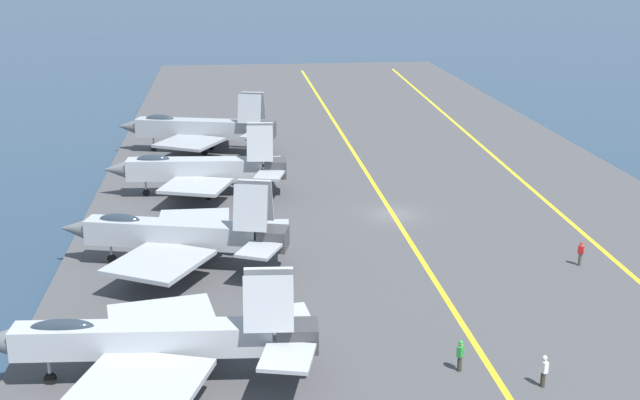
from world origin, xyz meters
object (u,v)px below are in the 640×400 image
Objects in this scene: parked_jet_nearest at (154,339)px; parked_jet_fourth at (198,129)px; parked_jet_second at (177,234)px; parked_jet_third at (199,169)px; crew_white_vest at (544,370)px; crew_green_vest at (460,354)px; crew_red_vest at (581,253)px.

parked_jet_nearest is 1.02× the size of parked_jet_fourth.
parked_jet_nearest is 1.08× the size of parked_jet_second.
parked_jet_third is 38.57m from crew_white_vest.
parked_jet_second reaches higher than crew_green_vest.
crew_white_vest is 0.99× the size of crew_green_vest.
parked_jet_third is at bearing -2.42° from parked_jet_nearest.
crew_green_vest is at bearing -136.55° from parked_jet_second.
parked_jet_third reaches higher than crew_white_vest.
crew_white_vest is at bearing -159.83° from parked_jet_fourth.
parked_jet_nearest is at bearing 81.97° from crew_white_vest.
parked_jet_nearest is at bearing 177.58° from parked_jet_third.
parked_jet_fourth reaches higher than crew_white_vest.
parked_jet_fourth is 52.95m from crew_white_vest.
parked_jet_nearest is 15.21m from parked_jet_second.
parked_jet_second is (15.20, -0.32, -0.02)m from parked_jet_nearest.
crew_red_vest is at bearing -142.40° from parked_jet_fourth.
crew_red_vest is at bearing -126.32° from parked_jet_third.
crew_white_vest is 17.19m from crew_red_vest.
crew_green_vest is 1.01× the size of crew_red_vest.
parked_jet_nearest is 15.48m from crew_green_vest.
crew_white_vest is at bearing -118.37° from crew_green_vest.
crew_green_vest is at bearing -92.65° from parked_jet_nearest.
parked_jet_third reaches higher than crew_red_vest.
parked_jet_nearest is 10.01× the size of crew_green_vest.
parked_jet_second is 9.23× the size of crew_green_vest.
parked_jet_nearest is 47.00m from parked_jet_fourth.
crew_white_vest is (-34.22, -17.73, -1.49)m from parked_jet_third.
crew_green_vest is at bearing -163.00° from parked_jet_fourth.
crew_green_vest is (-15.92, -15.08, -1.40)m from parked_jet_second.
parked_jet_fourth is (15.46, 0.52, 0.15)m from parked_jet_third.
parked_jet_second is 9.30× the size of crew_red_vest.
parked_jet_fourth is (31.79, -0.49, 0.23)m from parked_jet_second.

